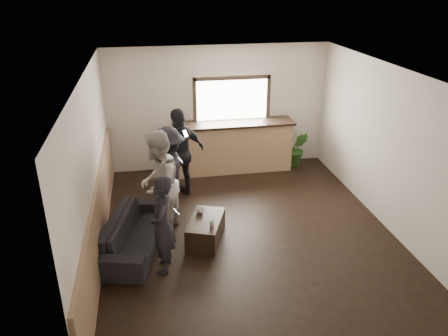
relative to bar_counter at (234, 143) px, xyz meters
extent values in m
cube|color=black|center=(-0.30, -2.70, -0.64)|extent=(5.00, 6.00, 0.01)
cube|color=silver|center=(-0.30, -2.70, 2.16)|extent=(5.00, 6.00, 0.01)
cube|color=beige|center=(-0.30, 0.30, 0.76)|extent=(5.00, 0.01, 2.80)
cube|color=beige|center=(-0.30, -5.70, 0.76)|extent=(5.00, 0.01, 2.80)
cube|color=beige|center=(-2.80, -2.70, 0.76)|extent=(0.01, 6.00, 2.80)
cube|color=beige|center=(2.20, -2.70, 0.76)|extent=(0.01, 6.00, 2.80)
cube|color=#987356|center=(-2.77, -2.70, -0.09)|extent=(0.06, 5.90, 1.10)
cube|color=tan|center=(0.00, -0.02, -0.09)|extent=(2.60, 0.60, 1.10)
cube|color=black|center=(0.00, -0.02, 0.48)|extent=(2.70, 0.68, 0.05)
cube|color=white|center=(0.00, 0.26, 0.96)|extent=(1.60, 0.06, 0.90)
cube|color=#3F3326|center=(0.00, 0.23, 1.45)|extent=(1.72, 0.08, 0.08)
cube|color=#3F3326|center=(-0.84, 0.23, 0.96)|extent=(0.08, 0.08, 1.06)
cube|color=#3F3326|center=(0.84, 0.23, 0.96)|extent=(0.08, 0.08, 1.06)
imported|color=black|center=(-2.24, -2.86, -0.36)|extent=(1.23, 2.09, 0.57)
cube|color=black|center=(-1.05, -2.84, -0.44)|extent=(0.79, 1.03, 0.41)
imported|color=silver|center=(-1.12, -2.61, -0.19)|extent=(0.15, 0.15, 0.10)
imported|color=silver|center=(-0.98, -3.07, -0.19)|extent=(0.10, 0.10, 0.09)
imported|color=#2D6623|center=(1.53, -0.05, -0.22)|extent=(0.53, 0.47, 0.84)
imported|color=black|center=(-1.79, -3.52, 0.14)|extent=(0.45, 0.61, 1.56)
cube|color=black|center=(-1.57, -3.55, 0.38)|extent=(0.10, 0.08, 0.12)
cube|color=silver|center=(-1.57, -3.56, 0.39)|extent=(0.08, 0.07, 0.11)
imported|color=#B7AFA5|center=(-1.79, -2.48, 0.30)|extent=(0.96, 1.09, 1.88)
cube|color=black|center=(-1.58, -2.55, 0.37)|extent=(0.11, 0.10, 0.12)
cube|color=silver|center=(-1.58, -2.56, 0.37)|extent=(0.09, 0.08, 0.11)
imported|color=black|center=(-1.57, -1.78, 0.21)|extent=(0.76, 1.17, 1.70)
cube|color=black|center=(-1.35, -1.81, 0.44)|extent=(0.10, 0.08, 0.12)
cube|color=silver|center=(-1.35, -1.81, 0.45)|extent=(0.08, 0.07, 0.11)
imported|color=black|center=(-1.30, -1.10, 0.28)|extent=(1.16, 0.89, 1.84)
cube|color=black|center=(-1.20, -1.30, 0.76)|extent=(0.11, 0.11, 0.12)
cube|color=silver|center=(-1.20, -1.30, 0.76)|extent=(0.09, 0.10, 0.11)
camera|label=1|loc=(-1.88, -9.14, 3.52)|focal=35.00mm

